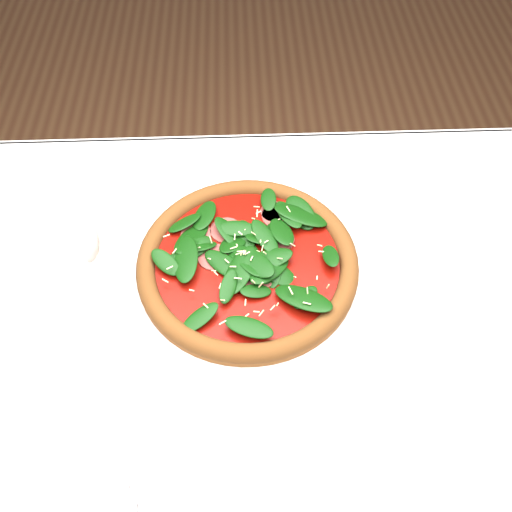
{
  "coord_description": "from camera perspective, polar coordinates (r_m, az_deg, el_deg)",
  "views": [
    {
      "loc": [
        0.02,
        -0.4,
        1.45
      ],
      "look_at": [
        0.04,
        0.11,
        0.77
      ],
      "focal_mm": 40.0,
      "sensor_mm": 36.0,
      "label": 1
    }
  ],
  "objects": [
    {
      "name": "dining_table",
      "position": [
        0.89,
        -2.37,
        -10.52
      ],
      "size": [
        1.21,
        0.81,
        0.75
      ],
      "color": "white",
      "rests_on": "ground"
    },
    {
      "name": "ground",
      "position": [
        1.5,
        -1.49,
        -21.64
      ],
      "size": [
        6.0,
        6.0,
        0.0
      ],
      "primitive_type": "plane",
      "color": "brown",
      "rests_on": "ground"
    },
    {
      "name": "saucer_near",
      "position": [
        0.77,
        23.43,
        -20.85
      ],
      "size": [
        0.16,
        0.16,
        0.01
      ],
      "color": "white",
      "rests_on": "dining_table"
    },
    {
      "name": "plate",
      "position": [
        0.85,
        -0.84,
        -1.37
      ],
      "size": [
        0.38,
        0.38,
        0.02
      ],
      "color": "white",
      "rests_on": "dining_table"
    },
    {
      "name": "wine_glass",
      "position": [
        0.74,
        -18.37,
        1.28
      ],
      "size": [
        0.08,
        0.08,
        0.2
      ],
      "color": "white",
      "rests_on": "dining_table"
    },
    {
      "name": "pizza",
      "position": [
        0.83,
        -0.85,
        -0.51
      ],
      "size": [
        0.34,
        0.34,
        0.04
      ],
      "rotation": [
        0.0,
        0.0,
        0.05
      ],
      "color": "brown",
      "rests_on": "plate"
    }
  ]
}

